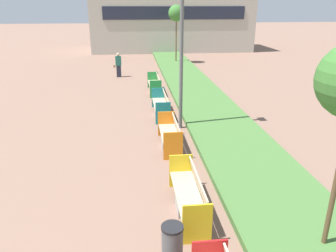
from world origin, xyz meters
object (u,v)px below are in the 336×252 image
at_px(bench_yellow_frame, 189,197).
at_px(bench_green_frame, 155,86).
at_px(litter_bin, 172,246).
at_px(street_lamp_post, 182,13).
at_px(pedestrian_walking, 118,65).
at_px(sapling_tree_far, 176,14).
at_px(bench_orange_frame, 170,137).
at_px(bench_teal_frame, 161,107).

relative_size(bench_yellow_frame, bench_green_frame, 0.99).
xyz_separation_m(litter_bin, street_lamp_post, (1.23, 7.29, 3.92)).
bearing_deg(street_lamp_post, litter_bin, -99.55).
height_order(litter_bin, pedestrian_walking, pedestrian_walking).
distance_m(bench_yellow_frame, bench_green_frame, 11.33).
distance_m(bench_yellow_frame, sapling_tree_far, 21.34).
distance_m(bench_orange_frame, bench_green_frame, 7.50).
height_order(bench_orange_frame, litter_bin, bench_orange_frame).
bearing_deg(litter_bin, street_lamp_post, 80.45).
bearing_deg(sapling_tree_far, pedestrian_walking, -131.89).
bearing_deg(bench_orange_frame, bench_yellow_frame, -89.96).
distance_m(bench_teal_frame, bench_green_frame, 4.01).
distance_m(bench_green_frame, litter_bin, 13.02).
height_order(bench_orange_frame, bench_teal_frame, same).
bearing_deg(litter_bin, bench_teal_frame, 86.07).
height_order(bench_orange_frame, sapling_tree_far, sapling_tree_far).
height_order(bench_teal_frame, sapling_tree_far, sapling_tree_far).
bearing_deg(bench_green_frame, bench_orange_frame, -90.02).
height_order(bench_yellow_frame, bench_teal_frame, same).
xyz_separation_m(bench_orange_frame, street_lamp_post, (0.61, 1.78, 3.99)).
bearing_deg(street_lamp_post, pedestrian_walking, 105.17).
relative_size(bench_orange_frame, litter_bin, 2.42).
relative_size(sapling_tree_far, pedestrian_walking, 2.85).
bearing_deg(litter_bin, sapling_tree_far, 82.22).
xyz_separation_m(sapling_tree_far, pedestrian_walking, (-4.61, -5.14, -3.13)).
xyz_separation_m(bench_orange_frame, sapling_tree_far, (2.47, 17.06, 3.58)).
bearing_deg(bench_yellow_frame, street_lamp_post, 83.80).
height_order(bench_orange_frame, pedestrian_walking, pedestrian_walking).
xyz_separation_m(bench_yellow_frame, sapling_tree_far, (2.47, 20.89, 3.58)).
xyz_separation_m(street_lamp_post, pedestrian_walking, (-2.75, 10.14, -3.54)).
bearing_deg(pedestrian_walking, litter_bin, -85.00).
distance_m(bench_green_frame, sapling_tree_far, 10.50).
height_order(bench_teal_frame, litter_bin, bench_teal_frame).
xyz_separation_m(bench_yellow_frame, bench_teal_frame, (0.00, 7.32, 0.00)).
xyz_separation_m(bench_teal_frame, bench_green_frame, (-0.00, 4.01, -0.00)).
xyz_separation_m(bench_orange_frame, bench_teal_frame, (0.00, 3.49, 0.01)).
distance_m(bench_yellow_frame, bench_teal_frame, 7.32).
bearing_deg(bench_green_frame, litter_bin, -92.72).
height_order(bench_green_frame, sapling_tree_far, sapling_tree_far).
distance_m(street_lamp_post, pedestrian_walking, 11.09).
bearing_deg(pedestrian_walking, bench_green_frame, -64.18).
relative_size(street_lamp_post, sapling_tree_far, 1.72).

